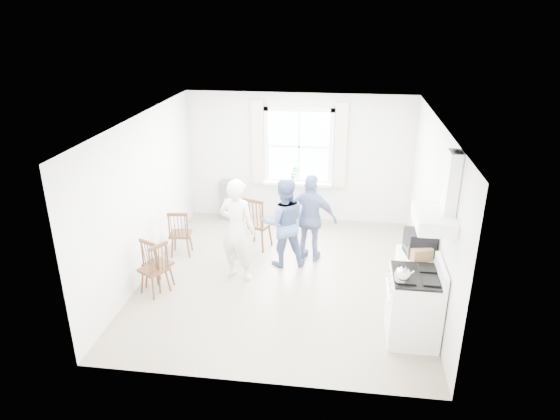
# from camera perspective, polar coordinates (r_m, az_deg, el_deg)

# --- Properties ---
(room_shell) EXTENTS (4.62, 5.12, 2.64)m
(room_shell) POSITION_cam_1_polar(r_m,az_deg,el_deg) (7.71, 0.35, 0.73)
(room_shell) COLOR gray
(room_shell) RESTS_ON ground
(window_assembly) EXTENTS (1.88, 0.24, 1.70)m
(window_assembly) POSITION_cam_1_polar(r_m,az_deg,el_deg) (9.97, 2.15, 6.74)
(window_assembly) COLOR white
(window_assembly) RESTS_ON room_shell
(range_hood) EXTENTS (0.45, 0.76, 0.94)m
(range_hood) POSITION_cam_1_polar(r_m,az_deg,el_deg) (6.29, 17.78, 0.37)
(range_hood) COLOR white
(range_hood) RESTS_ON room_shell
(shelf_unit) EXTENTS (0.40, 0.30, 0.80)m
(shelf_unit) POSITION_cam_1_polar(r_m,az_deg,el_deg) (10.41, -5.69, 1.17)
(shelf_unit) COLOR slate
(shelf_unit) RESTS_ON ground
(gas_stove) EXTENTS (0.68, 0.76, 1.12)m
(gas_stove) POSITION_cam_1_polar(r_m,az_deg,el_deg) (6.90, 15.06, -10.54)
(gas_stove) COLOR white
(gas_stove) RESTS_ON ground
(kettle) EXTENTS (0.20, 0.20, 0.29)m
(kettle) POSITION_cam_1_polar(r_m,az_deg,el_deg) (6.42, 13.84, -7.21)
(kettle) COLOR silver
(kettle) RESTS_ON gas_stove
(low_cabinet) EXTENTS (0.50, 0.55, 0.90)m
(low_cabinet) POSITION_cam_1_polar(r_m,az_deg,el_deg) (7.52, 14.97, -7.90)
(low_cabinet) COLOR white
(low_cabinet) RESTS_ON ground
(stereo_stack) EXTENTS (0.45, 0.42, 0.35)m
(stereo_stack) POSITION_cam_1_polar(r_m,az_deg,el_deg) (7.23, 15.72, -3.61)
(stereo_stack) COLOR black
(stereo_stack) RESTS_ON low_cabinet
(cardboard_box) EXTENTS (0.34, 0.30, 0.18)m
(cardboard_box) POSITION_cam_1_polar(r_m,az_deg,el_deg) (7.12, 15.74, -4.82)
(cardboard_box) COLOR olive
(cardboard_box) RESTS_ON low_cabinet
(windsor_chair_a) EXTENTS (0.41, 0.41, 0.87)m
(windsor_chair_a) POSITION_cam_1_polar(r_m,az_deg,el_deg) (8.87, -11.45, -2.16)
(windsor_chair_a) COLOR #422515
(windsor_chair_a) RESTS_ON ground
(windsor_chair_b) EXTENTS (0.48, 0.48, 0.87)m
(windsor_chair_b) POSITION_cam_1_polar(r_m,az_deg,el_deg) (7.95, -14.34, -5.44)
(windsor_chair_b) COLOR #422515
(windsor_chair_b) RESTS_ON ground
(windsor_chair_c) EXTENTS (0.50, 0.50, 0.88)m
(windsor_chair_c) POSITION_cam_1_polar(r_m,az_deg,el_deg) (7.78, -13.89, -5.95)
(windsor_chair_c) COLOR #422515
(windsor_chair_c) RESTS_ON ground
(person_left) EXTENTS (0.78, 0.78, 1.71)m
(person_left) POSITION_cam_1_polar(r_m,az_deg,el_deg) (7.92, -4.87, -2.27)
(person_left) COLOR white
(person_left) RESTS_ON ground
(person_mid) EXTENTS (0.90, 0.90, 1.54)m
(person_mid) POSITION_cam_1_polar(r_m,az_deg,el_deg) (8.35, 0.45, -1.46)
(person_mid) COLOR #4C5F8D
(person_mid) RESTS_ON ground
(person_right) EXTENTS (1.08, 1.08, 1.54)m
(person_right) POSITION_cam_1_polar(r_m,az_deg,el_deg) (8.53, 3.57, -0.95)
(person_right) COLOR navy
(person_right) RESTS_ON ground
(potted_plant) EXTENTS (0.18, 0.18, 0.33)m
(potted_plant) POSITION_cam_1_polar(r_m,az_deg,el_deg) (10.02, 1.63, 4.17)
(potted_plant) COLOR #377D40
(potted_plant) RESTS_ON window_assembly
(windsor_chair_d) EXTENTS (0.54, 0.53, 1.02)m
(windsor_chair_d) POSITION_cam_1_polar(r_m,az_deg,el_deg) (8.92, -2.86, -0.92)
(windsor_chair_d) COLOR #422515
(windsor_chair_d) RESTS_ON ground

